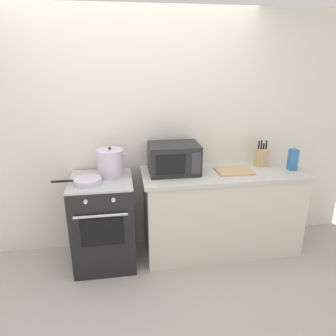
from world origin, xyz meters
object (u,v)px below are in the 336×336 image
frying_pan (87,181)px  knife_block (261,157)px  stove (104,222)px  pasta_box (293,160)px  microwave (174,158)px  cutting_board (234,171)px  stock_pot (111,163)px

frying_pan → knife_block: size_ratio=1.61×
stove → pasta_box: 2.04m
pasta_box → knife_block: bearing=147.4°
frying_pan → microwave: 0.87m
frying_pan → cutting_board: 1.47m
cutting_board → pasta_box: pasta_box is taller
frying_pan → microwave: size_ratio=0.91×
microwave → cutting_board: bearing=-7.2°
stove → stock_pot: stock_pot is taller
pasta_box → microwave: bearing=175.0°
frying_pan → stove: bearing=34.8°
cutting_board → stove: bearing=-180.0°
knife_block → pasta_box: bearing=-32.6°
frying_pan → microwave: bearing=10.8°
pasta_box → cutting_board: bearing=177.2°
stock_pot → microwave: size_ratio=0.69×
stock_pot → stove: bearing=-138.1°
stock_pot → knife_block: 1.60m
stove → stock_pot: size_ratio=2.67×
microwave → knife_block: (0.97, 0.06, -0.05)m
stove → knife_block: 1.79m
frying_pan → cutting_board: (1.46, 0.08, -0.02)m
knife_block → cutting_board: bearing=-158.2°
pasta_box → stock_pot: bearing=176.3°
microwave → cutting_board: (0.62, -0.08, -0.14)m
stove → pasta_box: bearing=-0.8°
stove → frying_pan: size_ratio=2.02×
microwave → knife_block: microwave is taller
microwave → pasta_box: size_ratio=2.27×
frying_pan → pasta_box: bearing=1.5°
microwave → pasta_box: 1.24m
stove → pasta_box: (1.96, -0.03, 0.57)m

